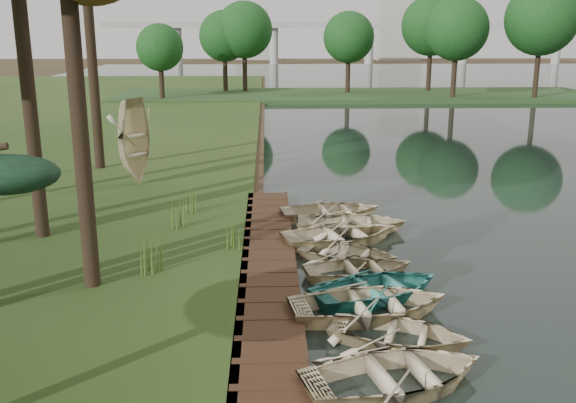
{
  "coord_description": "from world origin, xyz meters",
  "views": [
    {
      "loc": [
        -1.62,
        -17.73,
        6.77
      ],
      "look_at": [
        -0.97,
        1.97,
        1.52
      ],
      "focal_mm": 40.0,
      "sensor_mm": 36.0,
      "label": 1
    }
  ],
  "objects_px": {
    "rowboat_0": "(396,371)",
    "stored_rowboat": "(137,176)",
    "rowboat_1": "(399,331)",
    "rowboat_2": "(370,301)",
    "boardwalk": "(269,264)"
  },
  "relations": [
    {
      "from": "rowboat_0",
      "to": "rowboat_2",
      "type": "bearing_deg",
      "value": -14.85
    },
    {
      "from": "rowboat_1",
      "to": "stored_rowboat",
      "type": "distance_m",
      "value": 16.92
    },
    {
      "from": "boardwalk",
      "to": "rowboat_2",
      "type": "xyz_separation_m",
      "value": [
        2.43,
        -3.45,
        0.31
      ]
    },
    {
      "from": "rowboat_2",
      "to": "stored_rowboat",
      "type": "xyz_separation_m",
      "value": [
        -8.12,
        13.16,
        0.23
      ]
    },
    {
      "from": "rowboat_1",
      "to": "rowboat_2",
      "type": "bearing_deg",
      "value": 36.05
    },
    {
      "from": "boardwalk",
      "to": "rowboat_2",
      "type": "distance_m",
      "value": 4.24
    },
    {
      "from": "rowboat_1",
      "to": "rowboat_2",
      "type": "xyz_separation_m",
      "value": [
        -0.43,
        1.44,
        0.08
      ]
    },
    {
      "from": "rowboat_2",
      "to": "stored_rowboat",
      "type": "height_order",
      "value": "stored_rowboat"
    },
    {
      "from": "rowboat_1",
      "to": "rowboat_0",
      "type": "bearing_deg",
      "value": -173.95
    },
    {
      "from": "rowboat_0",
      "to": "boardwalk",
      "type": "bearing_deg",
      "value": 5.11
    },
    {
      "from": "stored_rowboat",
      "to": "rowboat_2",
      "type": "bearing_deg",
      "value": -118.96
    },
    {
      "from": "stored_rowboat",
      "to": "rowboat_0",
      "type": "bearing_deg",
      "value": -124.34
    },
    {
      "from": "rowboat_2",
      "to": "stored_rowboat",
      "type": "relative_size",
      "value": 1.05
    },
    {
      "from": "rowboat_0",
      "to": "stored_rowboat",
      "type": "distance_m",
      "value": 18.31
    },
    {
      "from": "rowboat_1",
      "to": "stored_rowboat",
      "type": "relative_size",
      "value": 0.84
    }
  ]
}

